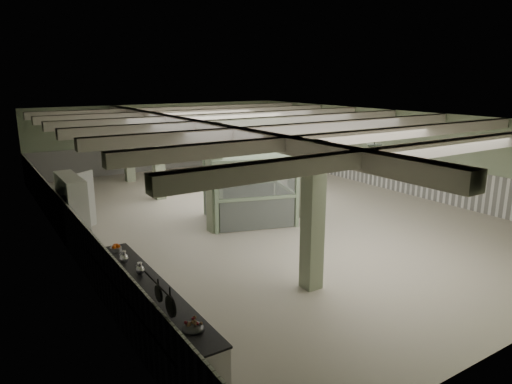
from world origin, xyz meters
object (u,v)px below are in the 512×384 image
filing_cabinet (297,196)px  prep_counter (145,308)px  guard_booth (249,175)px  walkin_cooler (73,211)px

filing_cabinet → prep_counter: bearing=-134.2°
guard_booth → filing_cabinet: bearing=3.9°
prep_counter → guard_booth: bearing=42.1°
walkin_cooler → filing_cabinet: walkin_cooler is taller
prep_counter → filing_cabinet: bearing=32.0°
walkin_cooler → filing_cabinet: (7.52, -1.55, -0.24)m
prep_counter → walkin_cooler: bearing=90.8°
walkin_cooler → guard_booth: (5.71, -1.12, 0.68)m
prep_counter → guard_booth: (5.63, 5.09, 1.21)m
prep_counter → guard_booth: 7.68m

